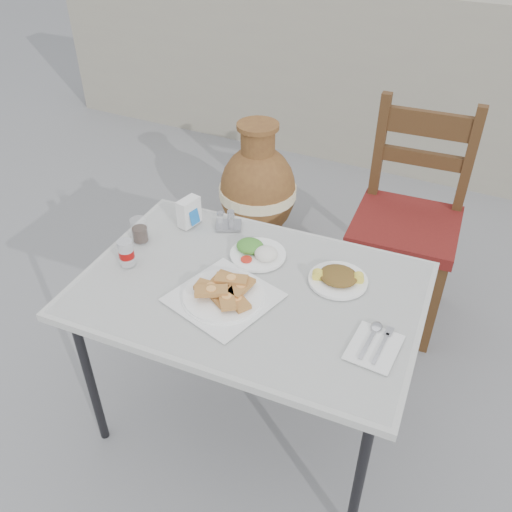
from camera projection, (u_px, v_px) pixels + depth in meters
The scene contains 13 objects.
ground at pixel (269, 426), 2.23m from camera, with size 80.00×80.00×0.00m, color slate.
cafe_table at pixel (250, 297), 1.88m from camera, with size 1.21×0.86×0.71m.
pide_plate at pixel (223, 291), 1.79m from camera, with size 0.38×0.38×0.06m.
salad_rice_plate at pixel (257, 251), 1.98m from camera, with size 0.21×0.21×0.05m.
salad_chopped_plate at pixel (338, 278), 1.86m from camera, with size 0.21×0.21×0.04m.
soda_can at pixel (126, 253), 1.92m from camera, with size 0.06×0.06×0.10m.
cola_glass at pixel (140, 231), 2.05m from camera, with size 0.06×0.06×0.09m.
napkin_holder at pixel (189, 212), 2.13m from camera, with size 0.07×0.10×0.11m.
condiment_caddy at pixel (228, 222), 2.13m from camera, with size 0.12×0.11×0.07m.
cutlery_napkin at pixel (375, 343), 1.63m from camera, with size 0.15×0.20×0.01m.
chair at pixel (408, 218), 2.50m from camera, with size 0.50×0.50×1.06m.
terracotta_urn at pixel (258, 192), 3.07m from camera, with size 0.44×0.44×0.76m.
back_wall at pixel (429, 91), 3.66m from camera, with size 6.00×0.25×1.20m, color gray.
Camera 1 is at (0.56, -1.25, 1.90)m, focal length 38.00 mm.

